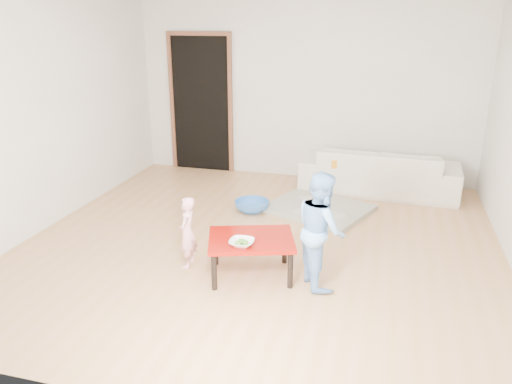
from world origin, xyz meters
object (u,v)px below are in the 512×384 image
at_px(red_table, 251,257).
at_px(bowl, 242,243).
at_px(sofa, 379,170).
at_px(child_blue, 321,229).
at_px(basin, 252,206).
at_px(child_pink, 187,232).

bearing_deg(red_table, bowl, -100.71).
relative_size(sofa, child_blue, 2.00).
bearing_deg(basin, bowl, -77.20).
bearing_deg(child_blue, bowl, 80.75).
xyz_separation_m(sofa, bowl, (-1.09, -2.96, 0.11)).
bearing_deg(basin, child_blue, -55.46).
bearing_deg(bowl, child_pink, 160.66).
bearing_deg(sofa, child_blue, 84.05).
bearing_deg(sofa, child_pink, 60.98).
relative_size(red_table, child_blue, 0.73).
height_order(bowl, child_blue, child_blue).
bearing_deg(bowl, sofa, 69.71).
xyz_separation_m(red_table, child_pink, (-0.65, 0.03, 0.16)).
bearing_deg(basin, sofa, 38.19).
height_order(red_table, child_blue, child_blue).
bearing_deg(child_pink, child_blue, 84.71).
relative_size(red_table, child_pink, 1.10).
distance_m(red_table, basin, 1.66).
distance_m(sofa, child_pink, 3.23).
bearing_deg(red_table, basin, 105.40).
bearing_deg(bowl, child_blue, 18.14).
relative_size(child_pink, child_blue, 0.67).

